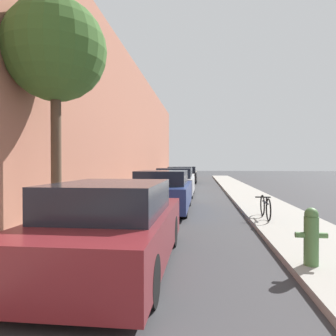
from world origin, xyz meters
name	(u,v)px	position (x,y,z in m)	size (l,w,h in m)	color
ground_plane	(191,197)	(0.00, 16.00, 0.00)	(120.00, 120.00, 0.00)	#333335
sidewalk_left	(134,195)	(-2.90, 16.00, 0.06)	(2.00, 52.00, 0.12)	gray
sidewalk_right	(250,197)	(2.90, 16.00, 0.06)	(2.00, 52.00, 0.12)	gray
building_facade_left	(108,114)	(-4.25, 16.00, 4.20)	(0.70, 52.00, 8.40)	#9E604C
parked_car_maroon	(114,227)	(-0.84, 5.43, 0.65)	(1.79, 4.27, 1.37)	black
parked_car_navy	(163,192)	(-0.80, 11.41, 0.68)	(1.84, 4.44, 1.43)	black
parked_car_silver	(175,183)	(-0.83, 16.63, 0.69)	(1.90, 4.10, 1.45)	black
parked_car_white	(181,178)	(-0.94, 22.28, 0.70)	(1.80, 4.59, 1.47)	black
parked_car_black	(186,175)	(-0.80, 27.44, 0.69)	(1.78, 4.05, 1.44)	black
parked_car_champagne	(188,174)	(-0.89, 32.26, 0.66)	(1.72, 4.00, 1.36)	black
street_tree_near	(56,52)	(-3.02, 7.88, 4.42)	(2.49, 2.49, 5.58)	#4C3A2B
fire_hydrant	(311,236)	(2.21, 5.51, 0.57)	(0.47, 0.21, 0.88)	#47703D
bicycle	(265,207)	(2.35, 9.60, 0.44)	(0.44, 1.52, 0.62)	black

